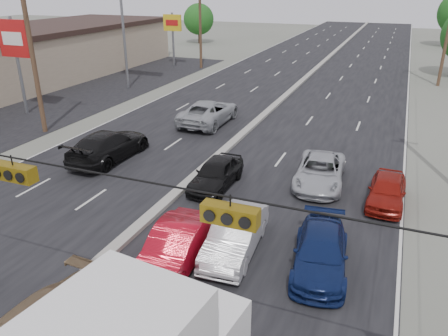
% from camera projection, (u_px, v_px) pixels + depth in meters
% --- Properties ---
extents(road_surface, '(20.00, 160.00, 0.02)m').
position_uv_depth(road_surface, '(285.00, 98.00, 37.66)').
color(road_surface, black).
rests_on(road_surface, ground).
extents(center_median, '(0.50, 160.00, 0.20)m').
position_uv_depth(center_median, '(285.00, 96.00, 37.62)').
color(center_median, gray).
rests_on(center_median, ground).
extents(strip_mall, '(12.00, 42.00, 4.60)m').
position_uv_depth(strip_mall, '(5.00, 61.00, 41.38)').
color(strip_mall, tan).
rests_on(strip_mall, ground).
extents(parking_lot, '(10.00, 42.00, 0.02)m').
position_uv_depth(parking_lot, '(86.00, 93.00, 39.21)').
color(parking_lot, black).
rests_on(parking_lot, ground).
extents(utility_pole_left_b, '(1.60, 0.30, 10.00)m').
position_uv_depth(utility_pole_left_b, '(32.00, 54.00, 27.12)').
color(utility_pole_left_b, '#422D1E').
rests_on(utility_pole_left_b, ground).
extents(utility_pole_left_c, '(1.60, 0.30, 10.00)m').
position_uv_depth(utility_pole_left_c, '(200.00, 22.00, 48.45)').
color(utility_pole_left_c, '#422D1E').
rests_on(utility_pole_left_c, ground).
extents(utility_pole_right_c, '(1.60, 0.30, 10.00)m').
position_uv_depth(utility_pole_right_c, '(448.00, 30.00, 39.91)').
color(utility_pole_right_c, '#422D1E').
rests_on(utility_pole_right_c, ground).
extents(traffic_signals, '(25.00, 0.30, 0.54)m').
position_uv_depth(traffic_signals, '(10.00, 170.00, 9.42)').
color(traffic_signals, black).
rests_on(traffic_signals, ground).
extents(pole_sign_mid, '(2.60, 0.25, 7.00)m').
position_uv_depth(pole_sign_mid, '(15.00, 44.00, 31.22)').
color(pole_sign_mid, slate).
rests_on(pole_sign_mid, ground).
extents(pole_sign_far, '(2.20, 0.25, 6.00)m').
position_uv_depth(pole_sign_far, '(173.00, 27.00, 49.93)').
color(pole_sign_far, slate).
rests_on(pole_sign_far, ground).
extents(tree_left_far, '(4.80, 4.80, 6.12)m').
position_uv_depth(tree_left_far, '(199.00, 19.00, 69.31)').
color(tree_left_far, '#382619').
rests_on(tree_left_far, ground).
extents(red_sedan, '(1.93, 4.62, 1.48)m').
position_uv_depth(red_sedan, '(175.00, 247.00, 15.15)').
color(red_sedan, '#AA0A1B').
rests_on(red_sedan, ground).
extents(queue_car_a, '(1.67, 4.14, 1.41)m').
position_uv_depth(queue_car_a, '(216.00, 174.00, 21.04)').
color(queue_car_a, black).
rests_on(queue_car_a, ground).
extents(queue_car_b, '(1.83, 4.50, 1.45)m').
position_uv_depth(queue_car_b, '(235.00, 235.00, 15.92)').
color(queue_car_b, silver).
rests_on(queue_car_b, ground).
extents(queue_car_c, '(2.63, 5.02, 1.35)m').
position_uv_depth(queue_car_c, '(320.00, 172.00, 21.32)').
color(queue_car_c, '#ABAEB3').
rests_on(queue_car_c, ground).
extents(queue_car_d, '(2.36, 4.64, 1.29)m').
position_uv_depth(queue_car_d, '(320.00, 253.00, 15.01)').
color(queue_car_d, '#0F1C4C').
rests_on(queue_car_d, ground).
extents(queue_car_e, '(1.68, 3.92, 1.32)m').
position_uv_depth(queue_car_e, '(387.00, 191.00, 19.43)').
color(queue_car_e, maroon).
rests_on(queue_car_e, ground).
extents(oncoming_near, '(2.40, 5.68, 1.64)m').
position_uv_depth(oncoming_near, '(109.00, 146.00, 24.31)').
color(oncoming_near, black).
rests_on(oncoming_near, ground).
extents(oncoming_far, '(2.75, 5.92, 1.64)m').
position_uv_depth(oncoming_far, '(209.00, 112.00, 30.50)').
color(oncoming_far, '#9DA0A4').
rests_on(oncoming_far, ground).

